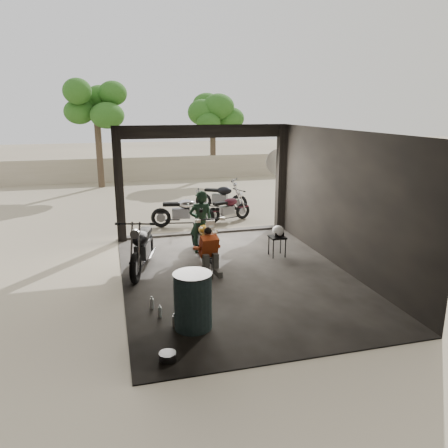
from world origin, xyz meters
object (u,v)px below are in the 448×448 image
main_bike (204,235)px  outside_bike_c (221,195)px  sign_post (278,174)px  outside_bike_b (228,206)px  helmet (278,231)px  stool (277,239)px  oil_drum (193,302)px  mechanic (210,253)px  outside_bike_a (183,209)px  left_bike (142,244)px  rider (201,222)px

main_bike → outside_bike_c: 5.19m
main_bike → sign_post: sign_post is taller
outside_bike_b → helmet: size_ratio=4.87×
stool → oil_drum: bearing=-131.4°
mechanic → sign_post: size_ratio=0.42×
outside_bike_c → sign_post: sign_post is taller
stool → outside_bike_a: bearing=118.1°
left_bike → helmet: left_bike is taller
main_bike → outside_bike_b: bearing=59.1°
sign_post → helmet: bearing=-122.8°
main_bike → sign_post: 3.84m
rider → oil_drum: rider is taller
outside_bike_b → outside_bike_c: size_ratio=0.89×
left_bike → sign_post: bearing=49.0°
main_bike → rider: 0.38m
left_bike → oil_drum: size_ratio=1.92×
left_bike → oil_drum: 3.07m
left_bike → outside_bike_b: (3.10, 3.85, -0.13)m
stool → helmet: (0.01, -0.01, 0.22)m
outside_bike_b → helmet: bearing=165.4°
outside_bike_a → mechanic: 4.18m
outside_bike_a → main_bike: bearing=-168.8°
mechanic → stool: mechanic is taller
outside_bike_a → helmet: (1.84, -3.43, 0.09)m
oil_drum → sign_post: sign_post is taller
main_bike → outside_bike_a: size_ratio=0.97×
left_bike → mechanic: 1.61m
outside_bike_a → oil_drum: size_ratio=1.74×
oil_drum → helmet: bearing=48.4°
outside_bike_a → outside_bike_c: (1.75, 1.98, -0.01)m
oil_drum → main_bike: bearing=75.0°
left_bike → outside_bike_c: 6.43m
outside_bike_c → helmet: (0.09, -5.41, 0.10)m
main_bike → sign_post: bearing=33.0°
outside_bike_a → oil_drum: bearing=-177.7°
main_bike → sign_post: size_ratio=0.69×
main_bike → outside_bike_c: outside_bike_c is taller
helmet → outside_bike_a: bearing=141.9°
rider → left_bike: bearing=35.1°
outside_bike_b → left_bike: bearing=122.2°
main_bike → outside_bike_b: (1.52, 3.23, -0.05)m
stool → outside_bike_b: bearing=94.1°
helmet → sign_post: bearing=92.8°
outside_bike_c → oil_drum: bearing=-167.3°
rider → sign_post: (2.88, 2.03, 0.83)m
outside_bike_b → mechanic: 4.77m
left_bike → outside_bike_a: size_ratio=1.10×
oil_drum → mechanic: bearing=70.1°
outside_bike_b → oil_drum: outside_bike_b is taller
outside_bike_a → mechanic: size_ratio=1.69×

